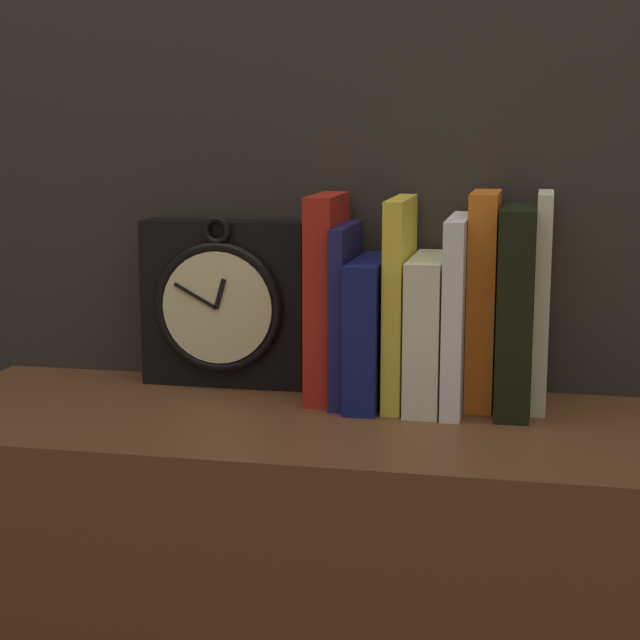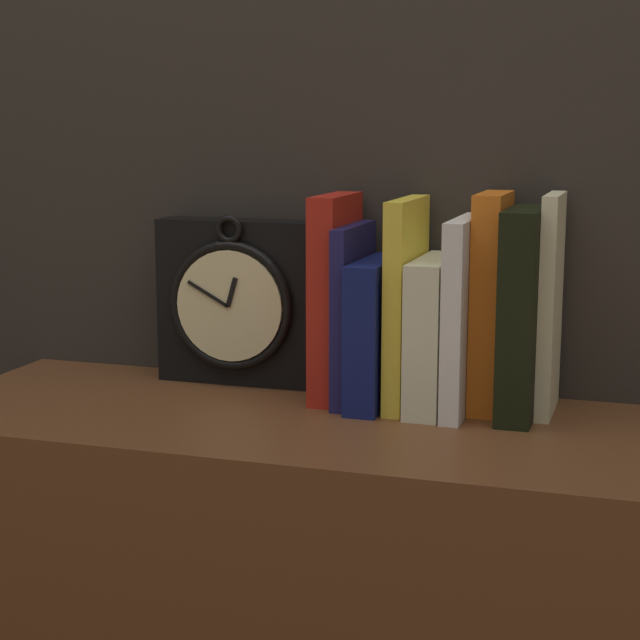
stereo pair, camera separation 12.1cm
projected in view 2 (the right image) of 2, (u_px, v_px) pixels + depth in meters
name	position (u px, v px, depth m)	size (l,w,h in m)	color
wall_back	(368.00, 108.00, 1.35)	(6.00, 0.05, 2.60)	#2D2823
clock	(238.00, 302.00, 1.38)	(0.21, 0.07, 0.22)	black
book_slot0_red	(335.00, 297.00, 1.30)	(0.03, 0.13, 0.25)	#B12115
book_slot1_navy	(353.00, 313.00, 1.29)	(0.02, 0.14, 0.21)	#1C1A4E
book_slot2_navy	(376.00, 332.00, 1.28)	(0.04, 0.16, 0.17)	navy
book_slot3_yellow	(406.00, 303.00, 1.27)	(0.02, 0.14, 0.25)	yellow
book_slot4_cream	(434.00, 334.00, 1.26)	(0.04, 0.15, 0.18)	beige
book_slot5_white	(463.00, 315.00, 1.24)	(0.02, 0.16, 0.23)	white
book_slot6_orange	(491.00, 302.00, 1.25)	(0.03, 0.11, 0.25)	orange
book_slot7_black	(523.00, 313.00, 1.22)	(0.04, 0.15, 0.24)	black
book_slot8_cream	(551.00, 305.00, 1.23)	(0.02, 0.11, 0.26)	beige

